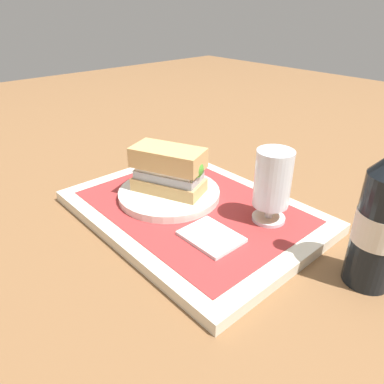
{
  "coord_description": "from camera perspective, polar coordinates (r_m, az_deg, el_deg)",
  "views": [
    {
      "loc": [
        0.42,
        -0.38,
        0.35
      ],
      "look_at": [
        0.0,
        0.0,
        0.05
      ],
      "focal_mm": 33.87,
      "sensor_mm": 36.0,
      "label": 1
    }
  ],
  "objects": [
    {
      "name": "placemat",
      "position": [
        0.66,
        0.0,
        -2.26
      ],
      "size": [
        0.38,
        0.27,
        0.0
      ],
      "primitive_type": "cube",
      "color": "#9E2D2D",
      "rests_on": "tray"
    },
    {
      "name": "beer_bottle",
      "position": [
        0.53,
        27.84,
        -3.62
      ],
      "size": [
        0.07,
        0.07,
        0.27
      ],
      "color": "black",
      "rests_on": "ground_plane"
    },
    {
      "name": "tray",
      "position": [
        0.66,
        0.0,
        -3.06
      ],
      "size": [
        0.44,
        0.32,
        0.02
      ],
      "primitive_type": "cube",
      "color": "beige",
      "rests_on": "ground_plane"
    },
    {
      "name": "sandwich",
      "position": [
        0.66,
        -3.48,
        3.54
      ],
      "size": [
        0.14,
        0.11,
        0.08
      ],
      "rotation": [
        0.0,
        0.0,
        0.4
      ],
      "color": "tan",
      "rests_on": "plate"
    },
    {
      "name": "ground_plane",
      "position": [
        0.67,
        0.0,
        -3.79
      ],
      "size": [
        3.0,
        3.0,
        0.0
      ],
      "primitive_type": "plane",
      "color": "brown"
    },
    {
      "name": "beer_glass",
      "position": [
        0.6,
        12.55,
        1.37
      ],
      "size": [
        0.06,
        0.06,
        0.12
      ],
      "color": "silver",
      "rests_on": "placemat"
    },
    {
      "name": "plate",
      "position": [
        0.68,
        -3.61,
        -0.23
      ],
      "size": [
        0.19,
        0.19,
        0.01
      ],
      "primitive_type": "cylinder",
      "color": "silver",
      "rests_on": "placemat"
    },
    {
      "name": "napkin_folded",
      "position": [
        0.57,
        3.02,
        -7.02
      ],
      "size": [
        0.09,
        0.07,
        0.01
      ],
      "primitive_type": "cube",
      "color": "white",
      "rests_on": "placemat"
    }
  ]
}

